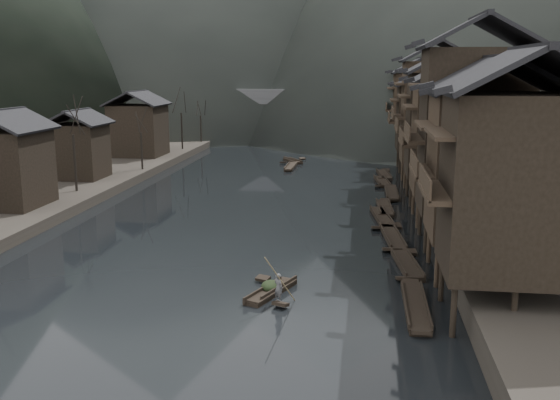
# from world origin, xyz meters

# --- Properties ---
(water) EXTENTS (300.00, 300.00, 0.00)m
(water) POSITION_xyz_m (0.00, 0.00, 0.00)
(water) COLOR black
(water) RESTS_ON ground
(left_bank) EXTENTS (40.00, 200.00, 1.20)m
(left_bank) POSITION_xyz_m (-35.00, 40.00, 0.60)
(left_bank) COLOR #2D2823
(left_bank) RESTS_ON ground
(stilt_houses) EXTENTS (9.00, 67.60, 16.35)m
(stilt_houses) POSITION_xyz_m (17.28, 19.00, 8.99)
(stilt_houses) COLOR black
(stilt_houses) RESTS_ON ground
(left_houses) EXTENTS (8.10, 53.20, 8.73)m
(left_houses) POSITION_xyz_m (-20.50, 20.12, 5.66)
(left_houses) COLOR black
(left_houses) RESTS_ON left_bank
(bare_trees) EXTENTS (3.88, 70.57, 7.77)m
(bare_trees) POSITION_xyz_m (-17.00, 24.46, 6.48)
(bare_trees) COLOR black
(bare_trees) RESTS_ON left_bank
(moored_sampans) EXTENTS (3.23, 49.45, 0.47)m
(moored_sampans) POSITION_xyz_m (12.20, 14.61, 0.20)
(moored_sampans) COLOR black
(moored_sampans) RESTS_ON water
(midriver_boats) EXTENTS (6.39, 36.59, 0.45)m
(midriver_boats) POSITION_xyz_m (0.36, 53.38, 0.20)
(midriver_boats) COLOR black
(midriver_boats) RESTS_ON water
(stone_bridge) EXTENTS (40.00, 6.00, 9.00)m
(stone_bridge) POSITION_xyz_m (-0.00, 72.00, 5.11)
(stone_bridge) COLOR #4C4C4F
(stone_bridge) RESTS_ON ground
(hero_sampan) EXTENTS (2.57, 4.80, 0.43)m
(hero_sampan) POSITION_xyz_m (4.75, -5.83, 0.20)
(hero_sampan) COLOR black
(hero_sampan) RESTS_ON water
(cargo_heap) EXTENTS (1.07, 1.39, 0.64)m
(cargo_heap) POSITION_xyz_m (4.67, -5.63, 0.75)
(cargo_heap) COLOR black
(cargo_heap) RESTS_ON hero_sampan
(boatman) EXTENTS (0.69, 0.66, 1.59)m
(boatman) POSITION_xyz_m (5.38, -7.40, 1.23)
(boatman) COLOR #5B5A5D
(boatman) RESTS_ON hero_sampan
(bamboo_pole) EXTENTS (1.65, 2.13, 3.43)m
(bamboo_pole) POSITION_xyz_m (5.58, -7.40, 3.74)
(bamboo_pole) COLOR #8C7A51
(bamboo_pole) RESTS_ON boatman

